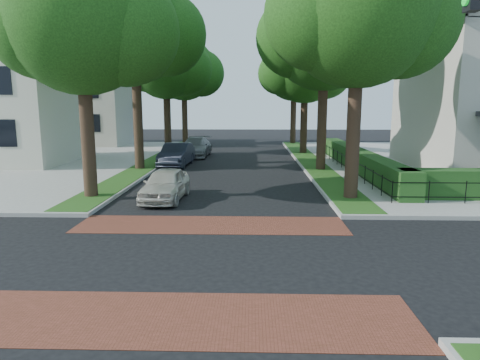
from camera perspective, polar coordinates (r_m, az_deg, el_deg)
name	(u,v)px	position (r m, az deg, el deg)	size (l,w,h in m)	color
ground	(200,258)	(11.47, -5.38, -10.38)	(120.00, 120.00, 0.00)	black
crosswalk_far	(211,225)	(14.49, -3.85, -5.96)	(9.00, 2.20, 0.01)	brown
crosswalk_near	(179,318)	(8.57, -8.09, -17.77)	(9.00, 2.20, 0.01)	brown
grass_strip_ne	(310,160)	(30.28, 9.29, 2.61)	(1.60, 29.80, 0.02)	#294F16
grass_strip_nw	(156,160)	(30.76, -11.09, 2.67)	(1.60, 29.80, 0.02)	#294F16
tree_right_near	(360,11)	(18.76, 15.72, 20.84)	(7.75, 6.67, 10.66)	black
tree_right_mid	(326,35)	(26.57, 11.41, 18.47)	(8.25, 7.09, 11.22)	black
tree_right_far	(306,67)	(35.27, 8.81, 14.63)	(7.25, 6.23, 9.74)	black
tree_right_back	(295,71)	(44.22, 7.35, 14.17)	(7.50, 6.45, 10.20)	black
tree_left_near	(85,22)	(19.41, -19.92, 19.16)	(7.50, 6.45, 10.20)	black
tree_left_mid	(137,29)	(27.13, -13.56, 18.98)	(8.00, 6.88, 11.48)	black
tree_left_far	(168,65)	(35.67, -9.64, 14.90)	(7.00, 6.02, 9.86)	black
tree_left_back	(185,70)	(44.55, -7.33, 14.33)	(7.75, 6.66, 10.44)	black
hedge_main_road	(358,159)	(26.64, 15.40, 2.66)	(1.00, 18.00, 1.20)	#194417
fence_main_road	(344,162)	(26.47, 13.70, 2.37)	(0.06, 18.00, 0.90)	black
house_left_near	(0,89)	(33.27, -29.35, 10.56)	(10.00, 9.00, 10.14)	beige
house_left_far	(82,94)	(45.88, -20.29, 10.71)	(10.00, 9.00, 10.14)	#BBB6A8
parked_car_front	(165,184)	(18.32, -9.93, -0.57)	(1.59, 3.95, 1.35)	beige
parked_car_middle	(177,155)	(28.38, -8.46, 3.35)	(1.60, 4.58, 1.51)	#202430
parked_car_rear	(196,147)	(33.48, -5.93, 4.38)	(2.07, 5.10, 1.48)	slate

